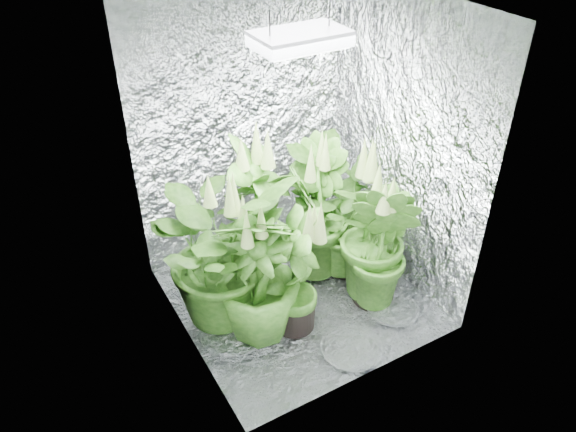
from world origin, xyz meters
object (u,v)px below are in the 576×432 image
(grow_lamp, at_px, (300,39))
(plant_f, at_px, (294,272))
(plant_b, at_px, (258,215))
(plant_g, at_px, (379,242))
(circulation_fan, at_px, (340,230))
(plant_d, at_px, (258,276))
(plant_a, at_px, (220,251))
(plant_e, at_px, (349,213))
(plant_c, at_px, (314,211))

(grow_lamp, xyz_separation_m, plant_f, (-0.15, -0.22, -1.37))
(plant_b, height_order, plant_g, plant_b)
(plant_f, relative_size, circulation_fan, 2.82)
(plant_b, xyz_separation_m, plant_d, (-0.25, -0.48, -0.08))
(plant_a, relative_size, plant_f, 1.20)
(plant_a, xyz_separation_m, circulation_fan, (1.11, 0.24, -0.38))
(plant_e, bearing_deg, plant_a, 179.18)
(circulation_fan, bearing_deg, plant_g, -110.84)
(plant_b, xyz_separation_m, circulation_fan, (0.73, 0.03, -0.41))
(grow_lamp, relative_size, plant_d, 0.49)
(plant_f, distance_m, circulation_fan, 0.99)
(plant_b, height_order, plant_e, plant_b)
(plant_e, height_order, circulation_fan, plant_e)
(plant_a, bearing_deg, plant_c, 8.07)
(plant_a, xyz_separation_m, plant_f, (0.35, -0.33, -0.08))
(grow_lamp, distance_m, plant_b, 1.31)
(plant_d, distance_m, plant_f, 0.24)
(plant_b, distance_m, plant_e, 0.65)
(grow_lamp, xyz_separation_m, circulation_fan, (0.60, 0.35, -1.68))
(plant_b, xyz_separation_m, plant_e, (0.61, -0.22, -0.06))
(plant_e, relative_size, plant_g, 0.98)
(grow_lamp, xyz_separation_m, plant_a, (-0.51, 0.11, -1.30))
(plant_c, distance_m, plant_d, 0.75)
(plant_b, relative_size, plant_g, 1.12)
(grow_lamp, height_order, plant_a, grow_lamp)
(grow_lamp, relative_size, plant_a, 0.42)
(circulation_fan, bearing_deg, plant_e, -123.02)
(plant_f, distance_m, plant_g, 0.61)
(plant_a, xyz_separation_m, plant_c, (0.77, 0.11, -0.02))
(plant_f, bearing_deg, plant_b, 87.34)
(plant_a, bearing_deg, plant_d, -65.18)
(grow_lamp, distance_m, plant_f, 1.40)
(plant_d, bearing_deg, plant_g, -8.41)
(plant_a, height_order, plant_g, plant_a)
(grow_lamp, height_order, plant_b, grow_lamp)
(grow_lamp, relative_size, plant_g, 0.46)
(plant_e, bearing_deg, plant_b, 160.31)
(plant_b, height_order, circulation_fan, plant_b)
(grow_lamp, height_order, plant_c, grow_lamp)
(plant_d, xyz_separation_m, plant_g, (0.84, -0.12, 0.02))
(plant_f, height_order, plant_g, plant_g)
(plant_b, distance_m, plant_c, 0.41)
(plant_b, xyz_separation_m, plant_c, (0.39, -0.10, -0.05))
(grow_lamp, xyz_separation_m, plant_b, (-0.13, 0.32, -1.27))
(plant_a, distance_m, plant_d, 0.30)
(plant_e, bearing_deg, grow_lamp, -168.29)
(grow_lamp, height_order, plant_d, grow_lamp)
(plant_b, bearing_deg, plant_g, -45.83)
(grow_lamp, distance_m, plant_a, 1.40)
(plant_e, bearing_deg, plant_c, 150.53)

